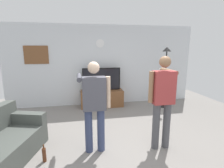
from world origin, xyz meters
TOP-DOWN VIEW (x-y plane):
  - ground_plane at (0.00, 0.00)m, footprint 8.40×8.40m
  - back_wall at (0.00, 2.95)m, footprint 6.40×0.10m
  - tv_stand at (-0.11, 2.60)m, footprint 1.40×0.54m
  - television at (-0.11, 2.65)m, footprint 1.25×0.07m
  - wall_clock at (-0.11, 2.89)m, footprint 0.27×0.03m
  - framed_picture at (-2.13, 2.90)m, footprint 0.73×0.04m
  - floor_lamp at (1.93, 2.18)m, footprint 0.32×0.32m
  - person_standing_nearer_lamp at (-0.59, 0.04)m, footprint 0.60×0.78m
  - person_standing_nearer_couch at (0.69, -0.08)m, footprint 0.58×0.78m
  - beverage_bottle at (-1.48, -0.13)m, footprint 0.07×0.07m

SIDE VIEW (x-z plane):
  - ground_plane at x=0.00m, z-range 0.00..0.00m
  - beverage_bottle at x=-1.48m, z-range -0.03..0.29m
  - tv_stand at x=-0.11m, z-range 0.00..0.55m
  - television at x=-0.11m, z-range 0.55..1.30m
  - person_standing_nearer_lamp at x=-0.59m, z-range 0.11..1.82m
  - person_standing_nearer_couch at x=0.69m, z-range 0.12..1.92m
  - back_wall at x=0.00m, z-range 0.00..2.70m
  - floor_lamp at x=1.93m, z-range 0.42..2.39m
  - framed_picture at x=-2.13m, z-range 1.44..2.01m
  - wall_clock at x=-0.11m, z-range 1.95..2.22m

